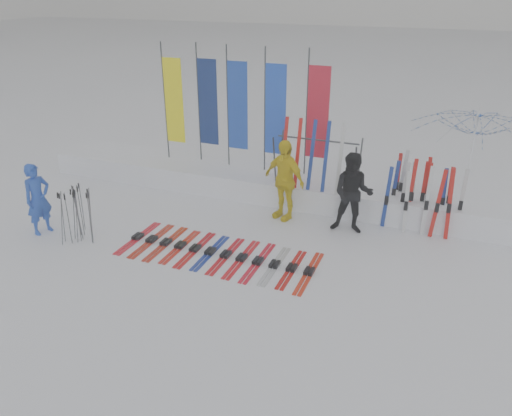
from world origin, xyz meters
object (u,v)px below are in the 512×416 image
at_px(person_black, 353,194).
at_px(person_yellow, 284,180).
at_px(ski_row, 218,253).
at_px(ski_rack, 317,156).
at_px(tent_canopy, 468,164).
at_px(person_blue, 38,199).

distance_m(person_black, person_yellow, 1.67).
relative_size(ski_row, ski_rack, 2.03).
bearing_deg(person_black, tent_canopy, 33.08).
distance_m(person_black, tent_canopy, 2.96).
xyz_separation_m(person_black, ski_row, (-2.34, -2.11, -0.90)).
xyz_separation_m(person_blue, person_black, (6.50, 2.63, 0.11)).
distance_m(person_black, ski_row, 3.27).
relative_size(tent_canopy, ski_rack, 1.45).
distance_m(ski_row, ski_rack, 3.56).
bearing_deg(tent_canopy, ski_rack, -166.05).
bearing_deg(person_yellow, ski_rack, 77.61).
bearing_deg(ski_row, person_black, 41.96).
height_order(person_black, ski_rack, person_black).
height_order(person_blue, tent_canopy, tent_canopy).
distance_m(tent_canopy, ski_rack, 3.52).
relative_size(person_blue, person_yellow, 0.84).
height_order(person_blue, ski_rack, ski_rack).
xyz_separation_m(person_blue, tent_canopy, (8.81, 4.44, 0.51)).
height_order(person_yellow, tent_canopy, tent_canopy).
relative_size(person_blue, ski_row, 0.40).
relative_size(person_black, person_yellow, 0.96).
bearing_deg(person_black, ski_rack, 134.44).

